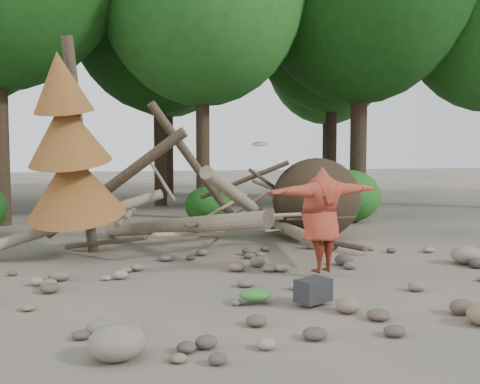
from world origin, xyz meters
name	(u,v)px	position (x,y,z in m)	size (l,w,h in m)	color
ground	(288,289)	(0.00, 0.00, 0.00)	(120.00, 120.00, 0.00)	#514C44
deadfall_pile	(296,201)	(2.02, 4.24, 0.95)	(8.55, 5.24, 3.30)	#332619
dead_conifer	(70,152)	(-3.12, 3.37, 2.11)	(2.06, 2.16, 4.35)	#4C3F30
bush_mid	(208,205)	(0.80, 7.80, 0.56)	(1.40, 1.40, 1.12)	#1C5A1A
bush_right	(348,196)	(5.00, 7.00, 0.80)	(2.00, 2.00, 1.60)	#246A21
frisbee_thrower	(321,220)	(0.86, 0.63, 0.97)	(2.24, 1.02, 2.22)	maroon
backpack	(313,295)	(-0.04, -0.94, 0.15)	(0.46, 0.31, 0.31)	black
cloth_green	(255,298)	(-0.76, -0.61, 0.08)	(0.45, 0.38, 0.17)	#306A2A
cloth_orange	(315,297)	(0.09, -0.75, 0.06)	(0.32, 0.26, 0.12)	#B2431E
boulder_front_left	(117,342)	(-2.76, -2.06, 0.18)	(0.60, 0.54, 0.36)	slate
boulder_mid_right	(466,255)	(3.93, 0.69, 0.17)	(0.58, 0.52, 0.35)	gray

